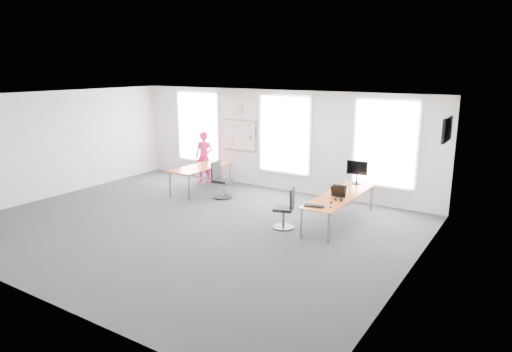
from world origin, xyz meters
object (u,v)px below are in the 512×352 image
Objects in this scene: person at (204,157)px; keyboard at (314,206)px; desk_right at (340,197)px; headphones at (338,199)px; chair_right at (286,211)px; monitor at (357,170)px; desk_left at (201,168)px; chair_left at (221,182)px.

person is 5.69m from keyboard.
headphones is at bearing -71.96° from desk_right.
desk_right is at bearing 90.52° from headphones.
chair_right is (-0.91, -1.00, -0.23)m from desk_right.
monitor reaches higher than keyboard.
desk_right is 1.37× the size of desk_left.
monitor reaches higher than headphones.
headphones is at bearing -105.32° from chair_left.
chair_left is (0.91, -0.26, -0.24)m from desk_left.
keyboard is at bearing -115.92° from chair_left.
person reaches higher than monitor.
person is at bearing 143.39° from headphones.
desk_right is at bearing 65.28° from keyboard.
monitor reaches higher than desk_left.
headphones is at bearing -32.96° from person.
chair_left reaches higher than desk_left.
desk_left is 4.89m from headphones.
desk_right is 1.37m from chair_right.
desk_left is 11.76× the size of headphones.
chair_left is at bearing -15.66° from desk_left.
desk_right is 1.73× the size of person.
desk_left is at bearing 69.60° from chair_left.
keyboard is at bearing -96.24° from desk_right.
person is at bearing -136.61° from chair_right.
chair_right is 3.07m from chair_left.
keyboard reaches higher than desk_right.
chair_left is at bearing -131.53° from chair_right.
desk_right is 2.97× the size of chair_right.
chair_left is 0.63× the size of person.
desk_right is 1.17m from keyboard.
desk_left is 3.40× the size of monitor.
keyboard is at bearing -20.09° from desk_left.
person is 2.69× the size of monitor.
desk_left is 4.79m from keyboard.
monitor is at bearing 69.75° from keyboard.
keyboard is (-0.13, -1.16, 0.06)m from desk_right.
headphones is (0.16, -0.50, 0.09)m from desk_right.
desk_right is at bearing 120.08° from chair_right.
chair_right is 2.13× the size of keyboard.
chair_left is at bearing -50.88° from person.
chair_left is 2.29× the size of keyboard.
chair_left is at bearing -167.42° from monitor.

